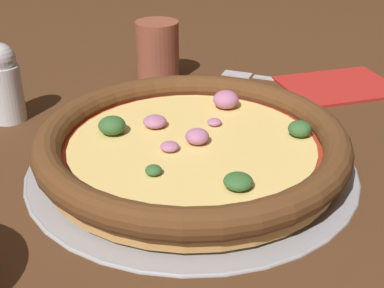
# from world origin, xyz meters

# --- Properties ---
(ground_plane) EXTENTS (3.00, 3.00, 0.00)m
(ground_plane) POSITION_xyz_m (0.00, 0.00, 0.00)
(ground_plane) COLOR #4C2D19
(pizza_tray) EXTENTS (0.36, 0.36, 0.01)m
(pizza_tray) POSITION_xyz_m (0.00, 0.00, 0.00)
(pizza_tray) COLOR #9E9EA3
(pizza_tray) RESTS_ON ground_plane
(pizza) EXTENTS (0.34, 0.34, 0.04)m
(pizza) POSITION_xyz_m (0.00, 0.00, 0.03)
(pizza) COLOR tan
(pizza) RESTS_ON pizza_tray
(drinking_cup) EXTENTS (0.06, 0.06, 0.09)m
(drinking_cup) POSITION_xyz_m (-0.11, 0.25, 0.05)
(drinking_cup) COLOR brown
(drinking_cup) RESTS_ON ground_plane
(napkin) EXTENTS (0.20, 0.19, 0.01)m
(napkin) POSITION_xyz_m (0.16, 0.28, 0.00)
(napkin) COLOR #B2231E
(napkin) RESTS_ON ground_plane
(fork) EXTENTS (0.17, 0.04, 0.00)m
(fork) POSITION_xyz_m (0.06, 0.29, 0.00)
(fork) COLOR #B7B7BC
(fork) RESTS_ON ground_plane
(pepper_shaker) EXTENTS (0.04, 0.04, 0.10)m
(pepper_shaker) POSITION_xyz_m (-0.26, 0.06, 0.05)
(pepper_shaker) COLOR silver
(pepper_shaker) RESTS_ON ground_plane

